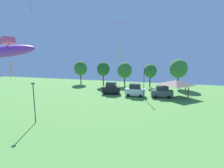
# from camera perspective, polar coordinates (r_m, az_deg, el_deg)

# --- Properties ---
(kite_flying_1) EXTENTS (3.05, 4.63, 2.94)m
(kite_flying_1) POSITION_cam_1_polar(r_m,az_deg,el_deg) (18.49, -30.40, 9.31)
(kite_flying_1) COLOR purple
(kite_flying_2) EXTENTS (2.61, 2.06, 3.53)m
(kite_flying_2) POSITION_cam_1_polar(r_m,az_deg,el_deg) (19.22, 3.90, 16.74)
(kite_flying_2) COLOR #E54C93
(kite_flying_7) EXTENTS (1.91, 1.85, 5.74)m
(kite_flying_7) POSITION_cam_1_polar(r_m,az_deg,el_deg) (27.54, -30.81, 10.42)
(kite_flying_7) COLOR #E54C93
(parked_car_leftmost) EXTENTS (4.31, 2.44, 2.66)m
(parked_car_leftmost) POSITION_cam_1_polar(r_m,az_deg,el_deg) (40.14, -0.26, -1.46)
(parked_car_leftmost) COLOR black
(parked_car_leftmost) RESTS_ON ground
(parked_car_second_from_left) EXTENTS (4.25, 2.20, 2.70)m
(parked_car_second_from_left) POSITION_cam_1_polar(r_m,az_deg,el_deg) (38.22, 7.52, -2.07)
(parked_car_second_from_left) COLOR silver
(parked_car_second_from_left) RESTS_ON ground
(parked_car_third_from_left) EXTENTS (4.61, 2.34, 2.44)m
(parked_car_third_from_left) POSITION_cam_1_polar(r_m,az_deg,el_deg) (38.28, 15.97, -2.51)
(parked_car_third_from_left) COLOR #4C5156
(parked_car_third_from_left) RESTS_ON ground
(park_pavilion) EXTENTS (5.92, 5.87, 3.60)m
(park_pavilion) POSITION_cam_1_polar(r_m,az_deg,el_deg) (39.74, 20.13, 0.47)
(park_pavilion) COLOR brown
(park_pavilion) RESTS_ON ground
(light_post_0) EXTENTS (0.36, 0.20, 5.40)m
(light_post_0) POSITION_cam_1_polar(r_m,az_deg,el_deg) (24.99, -24.10, -4.81)
(light_post_0) COLOR #2D2D33
(light_post_0) RESTS_ON ground
(light_post_1) EXTENTS (0.36, 0.20, 6.28)m
(light_post_1) POSITION_cam_1_polar(r_m,az_deg,el_deg) (36.07, 10.39, 0.77)
(light_post_1) COLOR #2D2D33
(light_post_1) RESTS_ON ground
(treeline_tree_0) EXTENTS (4.02, 4.02, 6.97)m
(treeline_tree_0) POSITION_cam_1_polar(r_m,az_deg,el_deg) (55.43, -10.21, 5.01)
(treeline_tree_0) COLOR brown
(treeline_tree_0) RESTS_ON ground
(treeline_tree_1) EXTENTS (3.66, 3.66, 6.91)m
(treeline_tree_1) POSITION_cam_1_polar(r_m,az_deg,el_deg) (50.53, -2.87, 4.88)
(treeline_tree_1) COLOR brown
(treeline_tree_1) RESTS_ON ground
(treeline_tree_2) EXTENTS (4.21, 4.21, 6.82)m
(treeline_tree_2) POSITION_cam_1_polar(r_m,az_deg,el_deg) (50.97, 4.15, 4.48)
(treeline_tree_2) COLOR brown
(treeline_tree_2) RESTS_ON ground
(treeline_tree_3) EXTENTS (3.50, 3.50, 6.43)m
(treeline_tree_3) POSITION_cam_1_polar(r_m,az_deg,el_deg) (49.82, 12.39, 4.16)
(treeline_tree_3) COLOR brown
(treeline_tree_3) RESTS_ON ground
(treeline_tree_4) EXTENTS (4.64, 4.64, 7.81)m
(treeline_tree_4) POSITION_cam_1_polar(r_m,az_deg,el_deg) (50.39, 20.88, 4.69)
(treeline_tree_4) COLOR brown
(treeline_tree_4) RESTS_ON ground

